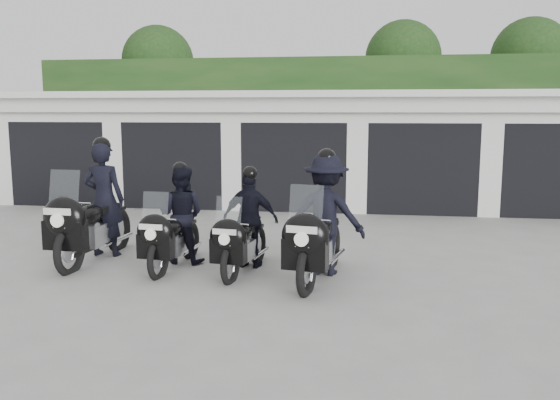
# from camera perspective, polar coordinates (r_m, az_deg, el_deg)

# --- Properties ---
(ground) EXTENTS (80.00, 80.00, 0.00)m
(ground) POSITION_cam_1_polar(r_m,az_deg,el_deg) (9.43, -2.98, -6.74)
(ground) COLOR #9B9C96
(ground) RESTS_ON ground
(garage_block) EXTENTS (16.40, 6.80, 2.96)m
(garage_block) POSITION_cam_1_polar(r_m,az_deg,el_deg) (17.10, 2.41, 5.03)
(garage_block) COLOR silver
(garage_block) RESTS_ON ground
(background_vegetation) EXTENTS (20.00, 3.90, 5.80)m
(background_vegetation) POSITION_cam_1_polar(r_m,az_deg,el_deg) (21.88, 4.81, 9.32)
(background_vegetation) COLOR #153312
(background_vegetation) RESTS_ON ground
(police_bike_a) EXTENTS (0.80, 2.43, 2.12)m
(police_bike_a) POSITION_cam_1_polar(r_m,az_deg,el_deg) (10.35, -17.42, -0.99)
(police_bike_a) COLOR black
(police_bike_a) RESTS_ON ground
(police_bike_b) EXTENTS (0.82, 1.98, 1.73)m
(police_bike_b) POSITION_cam_1_polar(r_m,az_deg,el_deg) (9.70, -9.87, -2.02)
(police_bike_b) COLOR black
(police_bike_b) RESTS_ON ground
(police_bike_c) EXTENTS (0.98, 1.93, 1.68)m
(police_bike_c) POSITION_cam_1_polar(r_m,az_deg,el_deg) (9.30, -3.19, -2.46)
(police_bike_c) COLOR black
(police_bike_c) RESTS_ON ground
(police_bike_d) EXTENTS (1.28, 2.28, 2.00)m
(police_bike_d) POSITION_cam_1_polar(r_m,az_deg,el_deg) (8.89, 4.16, -2.08)
(police_bike_d) COLOR black
(police_bike_d) RESTS_ON ground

